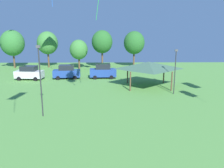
{
  "coord_description": "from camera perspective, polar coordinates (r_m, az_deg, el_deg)",
  "views": [
    {
      "loc": [
        0.56,
        3.2,
        8.36
      ],
      "look_at": [
        0.79,
        17.91,
        4.81
      ],
      "focal_mm": 38.0,
      "sensor_mm": 36.0,
      "label": 1
    }
  ],
  "objects": [
    {
      "name": "parked_car_leftmost",
      "position": [
        40.72,
        -19.31,
        2.56
      ],
      "size": [
        4.58,
        2.39,
        2.25
      ],
      "rotation": [
        0.0,
        0.0,
        -0.1
      ],
      "color": "silver",
      "rests_on": "ground"
    },
    {
      "name": "parked_car_second_from_left",
      "position": [
        39.82,
        -10.83,
        2.87
      ],
      "size": [
        4.53,
        2.18,
        2.29
      ],
      "rotation": [
        0.0,
        0.0,
        0.07
      ],
      "color": "#234299",
      "rests_on": "ground"
    },
    {
      "name": "parked_car_third_from_left",
      "position": [
        39.47,
        -2.18,
        3.12
      ],
      "size": [
        4.43,
        2.12,
        2.46
      ],
      "rotation": [
        0.0,
        0.0,
        0.05
      ],
      "color": "#234299",
      "rests_on": "ground"
    },
    {
      "name": "park_pavilion",
      "position": [
        33.91,
        8.81,
        4.46
      ],
      "size": [
        7.17,
        6.03,
        3.6
      ],
      "color": "brown",
      "rests_on": "ground"
    },
    {
      "name": "light_post_0",
      "position": [
        30.75,
        14.95,
        3.51
      ],
      "size": [
        0.36,
        0.2,
        5.68
      ],
      "color": "#2D2D33",
      "rests_on": "ground"
    },
    {
      "name": "light_post_1",
      "position": [
        22.9,
        -16.87,
        1.47
      ],
      "size": [
        0.36,
        0.2,
        6.77
      ],
      "color": "#2D2D33",
      "rests_on": "ground"
    },
    {
      "name": "treeline_tree_0",
      "position": [
        53.2,
        -22.84,
        9.07
      ],
      "size": [
        4.8,
        4.8,
        7.8
      ],
      "color": "brown",
      "rests_on": "ground"
    },
    {
      "name": "treeline_tree_1",
      "position": [
        51.57,
        -15.26,
        9.5
      ],
      "size": [
        4.28,
        4.28,
        7.49
      ],
      "color": "brown",
      "rests_on": "ground"
    },
    {
      "name": "treeline_tree_2",
      "position": [
        48.62,
        -8.0,
        8.18
      ],
      "size": [
        3.62,
        3.62,
        5.9
      ],
      "color": "brown",
      "rests_on": "ground"
    },
    {
      "name": "treeline_tree_3",
      "position": [
        49.29,
        -2.4,
        10.09
      ],
      "size": [
        4.25,
        4.25,
        7.73
      ],
      "color": "brown",
      "rests_on": "ground"
    },
    {
      "name": "treeline_tree_4",
      "position": [
        50.49,
        5.36,
        9.84
      ],
      "size": [
        4.35,
        4.35,
        7.54
      ],
      "color": "brown",
      "rests_on": "ground"
    }
  ]
}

